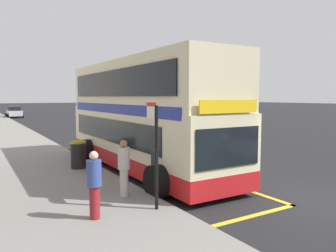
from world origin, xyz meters
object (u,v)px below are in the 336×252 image
object	(u,v)px
bus_stop_sign	(155,147)
pedestrian_further_back	(94,182)
double_decker_bus	(142,119)
litter_bin	(78,155)
parked_car_silver_far	(14,112)
pedestrian_waiting_near_sign	(124,166)

from	to	relation	value
bus_stop_sign	pedestrian_further_back	distance (m)	1.72
double_decker_bus	pedestrian_further_back	bearing A→B (deg)	-127.35
bus_stop_sign	litter_bin	world-z (taller)	bus_stop_sign
parked_car_silver_far	pedestrian_waiting_near_sign	world-z (taller)	pedestrian_waiting_near_sign
double_decker_bus	parked_car_silver_far	xyz separation A→B (m)	(-0.63, 39.39, -1.26)
bus_stop_sign	parked_car_silver_far	bearing A→B (deg)	88.15
double_decker_bus	litter_bin	bearing A→B (deg)	159.45
double_decker_bus	litter_bin	xyz separation A→B (m)	(-2.39, 0.90, -1.38)
bus_stop_sign	parked_car_silver_far	world-z (taller)	bus_stop_sign
double_decker_bus	bus_stop_sign	bearing A→B (deg)	-113.07
double_decker_bus	pedestrian_further_back	size ratio (longest dim) A/B	6.61
double_decker_bus	pedestrian_waiting_near_sign	world-z (taller)	double_decker_bus
pedestrian_waiting_near_sign	litter_bin	bearing A→B (deg)	90.79
parked_car_silver_far	pedestrian_waiting_near_sign	xyz separation A→B (m)	(-1.70, -42.88, 0.22)
litter_bin	pedestrian_further_back	bearing A→B (deg)	-102.24
double_decker_bus	pedestrian_waiting_near_sign	size ratio (longest dim) A/B	6.49
pedestrian_further_back	litter_bin	world-z (taller)	pedestrian_further_back
parked_car_silver_far	litter_bin	xyz separation A→B (m)	(-1.76, -38.49, -0.12)
litter_bin	bus_stop_sign	bearing A→B (deg)	-86.67
double_decker_bus	bus_stop_sign	distance (m)	5.26
pedestrian_further_back	parked_car_silver_far	bearing A→B (deg)	86.13
double_decker_bus	parked_car_silver_far	distance (m)	39.41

